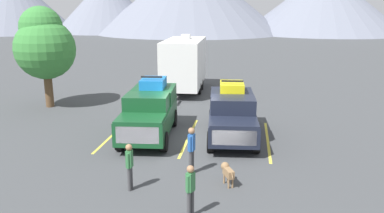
# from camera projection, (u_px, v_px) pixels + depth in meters

# --- Properties ---
(ground_plane) EXTENTS (240.00, 240.00, 0.00)m
(ground_plane) POSITION_uv_depth(u_px,v_px,m) (188.00, 139.00, 17.93)
(ground_plane) COLOR #3F4244
(pickup_truck_a) EXTENTS (2.47, 5.44, 2.68)m
(pickup_truck_a) POSITION_uv_depth(u_px,v_px,m) (150.00, 111.00, 18.15)
(pickup_truck_a) COLOR #144723
(pickup_truck_a) RESTS_ON ground
(pickup_truck_b) EXTENTS (2.49, 5.38, 2.52)m
(pickup_truck_b) POSITION_uv_depth(u_px,v_px,m) (232.00, 113.00, 17.98)
(pickup_truck_b) COLOR black
(pickup_truck_b) RESTS_ON ground
(lot_stripe_a) EXTENTS (0.12, 5.50, 0.01)m
(lot_stripe_a) POSITION_uv_depth(u_px,v_px,m) (114.00, 133.00, 18.72)
(lot_stripe_a) COLOR gold
(lot_stripe_a) RESTS_ON ground
(lot_stripe_b) EXTENTS (0.12, 5.50, 0.01)m
(lot_stripe_b) POSITION_uv_depth(u_px,v_px,m) (189.00, 137.00, 18.23)
(lot_stripe_b) COLOR gold
(lot_stripe_b) RESTS_ON ground
(lot_stripe_c) EXTENTS (0.12, 5.50, 0.01)m
(lot_stripe_c) POSITION_uv_depth(u_px,v_px,m) (268.00, 140.00, 17.73)
(lot_stripe_c) COLOR gold
(lot_stripe_c) RESTS_ON ground
(camper_trailer_a) EXTENTS (2.67, 7.48, 3.95)m
(camper_trailer_a) POSITION_uv_depth(u_px,v_px,m) (184.00, 62.00, 27.43)
(camper_trailer_a) COLOR white
(camper_trailer_a) RESTS_ON ground
(person_a) EXTENTS (0.27, 0.32, 1.57)m
(person_a) POSITION_uv_depth(u_px,v_px,m) (190.00, 187.00, 11.13)
(person_a) COLOR #3F3F42
(person_a) RESTS_ON ground
(person_b) EXTENTS (0.25, 0.37, 1.73)m
(person_b) POSITION_uv_depth(u_px,v_px,m) (191.00, 147.00, 14.02)
(person_b) COLOR #3F3F42
(person_b) RESTS_ON ground
(person_c) EXTENTS (0.22, 0.35, 1.59)m
(person_c) POSITION_uv_depth(u_px,v_px,m) (130.00, 164.00, 12.76)
(person_c) COLOR #3F3F42
(person_c) RESTS_ON ground
(dog) EXTENTS (0.50, 0.81, 0.71)m
(dog) POSITION_uv_depth(u_px,v_px,m) (227.00, 171.00, 13.27)
(dog) COLOR olive
(dog) RESTS_ON ground
(tree_a) EXTENTS (3.51, 3.51, 5.91)m
(tree_a) POSITION_uv_depth(u_px,v_px,m) (44.00, 44.00, 22.83)
(tree_a) COLOR brown
(tree_a) RESTS_ON ground
(mountain_ridge) EXTENTS (142.07, 43.75, 16.75)m
(mountain_ridge) POSITION_uv_depth(u_px,v_px,m) (250.00, 0.00, 87.81)
(mountain_ridge) COLOR slate
(mountain_ridge) RESTS_ON ground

